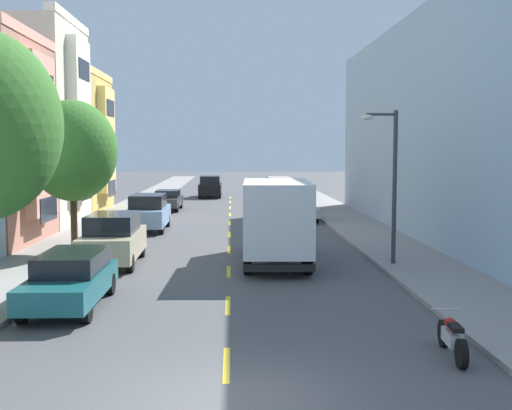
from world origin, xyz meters
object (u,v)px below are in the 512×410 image
(delivery_box_truck, at_px, (276,216))
(parked_motorcycle, at_px, (452,338))
(parked_hatchback_white, at_px, (278,188))
(parked_suv_red, at_px, (292,196))
(parked_suv_sky, at_px, (148,212))
(moving_black_sedan, at_px, (210,186))
(parked_wagon_teal, at_px, (71,278))
(parked_hatchback_forest, at_px, (285,193))
(parked_sedan_silver, at_px, (300,208))
(street_lamp, at_px, (390,173))
(parked_sedan_charcoal, at_px, (168,200))
(parked_suv_champagne, at_px, (113,239))
(street_tree_second, at_px, (72,151))

(delivery_box_truck, xyz_separation_m, parked_motorcycle, (2.96, -11.28, -1.42))
(parked_hatchback_white, relative_size, parked_suv_red, 0.84)
(parked_suv_sky, xyz_separation_m, moving_black_sedan, (2.54, 23.45, 0.00))
(parked_wagon_teal, xyz_separation_m, moving_black_sedan, (2.55, 40.24, 0.18))
(parked_hatchback_forest, bearing_deg, parked_motorcycle, -89.54)
(parked_sedan_silver, xyz_separation_m, parked_hatchback_forest, (0.17, 12.97, 0.01))
(street_lamp, height_order, parked_suv_sky, street_lamp)
(parked_suv_red, relative_size, moving_black_sedan, 1.00)
(street_lamp, distance_m, parked_wagon_teal, 12.04)
(parked_hatchback_white, bearing_deg, parked_sedan_silver, -90.49)
(parked_wagon_teal, xyz_separation_m, parked_hatchback_forest, (8.78, 34.25, -0.05))
(moving_black_sedan, bearing_deg, parked_sedan_silver, -72.26)
(parked_hatchback_white, bearing_deg, moving_black_sedan, -165.94)
(parked_sedan_charcoal, distance_m, parked_suv_red, 8.83)
(street_lamp, xyz_separation_m, parked_hatchback_forest, (-1.49, 28.55, -2.71))
(delivery_box_truck, xyz_separation_m, parked_hatchback_white, (2.65, 35.21, -1.07))
(parked_sedan_silver, distance_m, parked_suv_red, 6.46)
(street_lamp, distance_m, parked_suv_champagne, 10.62)
(moving_black_sedan, bearing_deg, street_lamp, -77.40)
(parked_suv_red, bearing_deg, parked_motorcycle, -89.39)
(parked_hatchback_forest, bearing_deg, parked_sedan_charcoal, -145.20)
(parked_sedan_charcoal, xyz_separation_m, parked_suv_sky, (0.08, -11.31, 0.24))
(delivery_box_truck, height_order, parked_suv_red, delivery_box_truck)
(parked_sedan_charcoal, relative_size, parked_motorcycle, 2.20)
(parked_suv_champagne, distance_m, moving_black_sedan, 33.75)
(delivery_box_truck, xyz_separation_m, parked_suv_champagne, (-6.16, -0.01, -0.84))
(delivery_box_truck, relative_size, parked_wagon_teal, 1.52)
(parked_sedan_charcoal, height_order, parked_motorcycle, parked_sedan_charcoal)
(delivery_box_truck, xyz_separation_m, parked_wagon_teal, (-6.14, -6.59, -1.02))
(parked_hatchback_white, distance_m, parked_suv_sky, 26.51)
(parked_suv_sky, bearing_deg, parked_hatchback_forest, 63.32)
(delivery_box_truck, distance_m, parked_suv_sky, 11.92)
(street_tree_second, height_order, parked_hatchback_white, street_tree_second)
(street_lamp, distance_m, parked_sedan_charcoal, 24.82)
(moving_black_sedan, relative_size, parked_motorcycle, 2.34)
(street_tree_second, bearing_deg, moving_black_sedan, 81.62)
(parked_wagon_teal, bearing_deg, street_tree_second, 102.81)
(parked_motorcycle, bearing_deg, parked_sedan_charcoal, 105.62)
(parked_hatchback_forest, bearing_deg, parked_suv_red, -90.25)
(street_tree_second, distance_m, parked_hatchback_forest, 27.67)
(delivery_box_truck, height_order, parked_motorcycle, delivery_box_truck)
(parked_hatchback_white, height_order, parked_wagon_teal, same)
(parked_sedan_charcoal, bearing_deg, parked_wagon_teal, -89.87)
(delivery_box_truck, distance_m, parked_suv_red, 21.32)
(parked_sedan_silver, bearing_deg, street_lamp, -83.93)
(street_lamp, height_order, parked_suv_red, street_lamp)
(parked_wagon_teal, bearing_deg, parked_hatchback_forest, 75.61)
(parked_suv_red, bearing_deg, street_tree_second, -120.01)
(parked_suv_red, distance_m, parked_motorcycle, 32.43)
(parked_sedan_charcoal, bearing_deg, parked_suv_red, -2.33)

